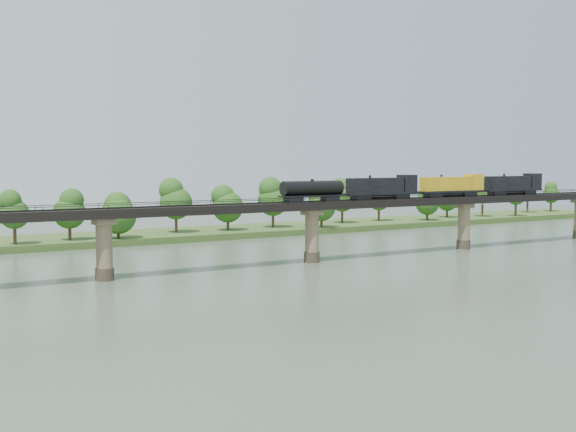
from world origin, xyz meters
TOP-DOWN VIEW (x-y plane):
  - ground at (0.00, 0.00)m, footprint 400.00×400.00m
  - far_bank at (0.00, 85.00)m, footprint 300.00×24.00m
  - bridge at (0.00, 30.00)m, footprint 236.00×30.00m
  - bridge_superstructure at (0.00, 30.00)m, footprint 220.00×4.90m
  - far_treeline at (-8.21, 80.52)m, footprint 289.06×17.54m
  - freight_train at (29.64, 30.00)m, footprint 70.83×2.76m

SIDE VIEW (x-z plane):
  - ground at x=0.00m, z-range 0.00..0.00m
  - far_bank at x=0.00m, z-range 0.00..1.60m
  - bridge at x=0.00m, z-range -0.29..11.21m
  - far_treeline at x=-8.21m, z-range 2.03..15.63m
  - bridge_superstructure at x=0.00m, z-range 11.42..12.17m
  - freight_train at x=29.64m, z-range 11.39..16.27m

